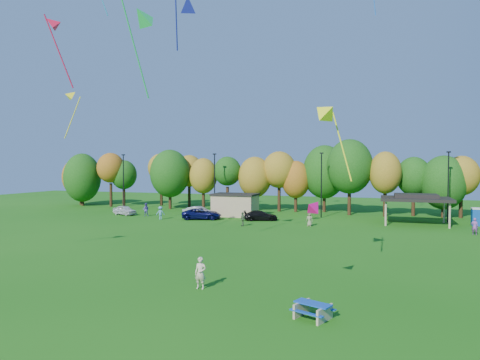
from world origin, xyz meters
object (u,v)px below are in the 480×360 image
(picnic_table, at_px, (313,309))
(car_d, at_px, (261,216))
(car_c, at_px, (202,214))
(car_b, at_px, (199,212))
(kite_flyer, at_px, (200,273))
(car_a, at_px, (125,210))

(picnic_table, height_order, car_d, car_d)
(car_c, distance_m, car_d, 7.98)
(picnic_table, relative_size, car_d, 0.48)
(car_b, relative_size, car_c, 0.87)
(car_b, bearing_deg, car_d, -80.59)
(kite_flyer, xyz_separation_m, car_a, (-25.89, 30.94, -0.26))
(kite_flyer, height_order, car_b, kite_flyer)
(picnic_table, bearing_deg, car_b, 143.20)
(kite_flyer, distance_m, car_a, 40.35)
(car_b, xyz_separation_m, car_d, (9.05, -0.26, -0.11))
(car_d, bearing_deg, kite_flyer, 169.47)
(picnic_table, height_order, kite_flyer, kite_flyer)
(kite_flyer, distance_m, car_b, 34.59)
(car_c, xyz_separation_m, car_d, (7.85, 1.42, -0.09))
(kite_flyer, bearing_deg, car_a, 126.62)
(car_a, distance_m, car_c, 12.89)
(kite_flyer, relative_size, car_a, 0.47)
(kite_flyer, xyz_separation_m, car_b, (-14.25, 31.51, -0.18))
(car_a, distance_m, car_b, 11.66)
(kite_flyer, relative_size, car_b, 0.41)
(car_a, height_order, car_c, car_c)
(picnic_table, xyz_separation_m, car_d, (-12.29, 34.05, 0.21))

